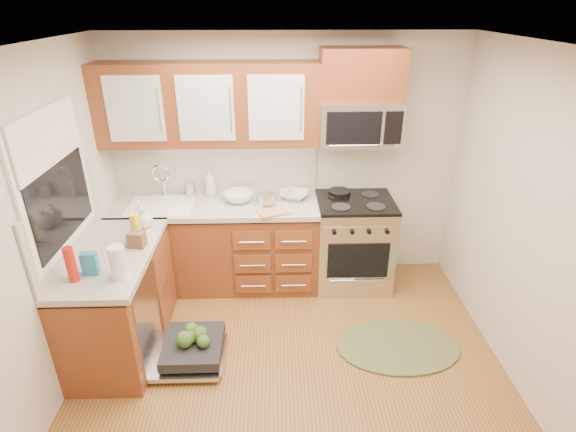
{
  "coord_description": "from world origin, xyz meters",
  "views": [
    {
      "loc": [
        -0.12,
        -2.62,
        2.75
      ],
      "look_at": [
        -0.01,
        0.85,
        1.07
      ],
      "focal_mm": 28.0,
      "sensor_mm": 36.0,
      "label": 1
    }
  ],
  "objects_px": {
    "upper_cabinets": "(208,105)",
    "paper_towel_roll": "(118,262)",
    "bowl_b": "(238,197)",
    "bowl_a": "(294,195)",
    "skillet": "(339,192)",
    "microwave": "(359,123)",
    "cup": "(285,191)",
    "dishwasher": "(189,350)",
    "rug": "(398,346)",
    "sink": "(162,217)",
    "stock_pot": "(266,199)",
    "cutting_board": "(273,212)",
    "range": "(353,242)"
  },
  "relations": [
    {
      "from": "upper_cabinets",
      "to": "paper_towel_roll",
      "type": "distance_m",
      "value": 1.72
    },
    {
      "from": "bowl_b",
      "to": "bowl_a",
      "type": "bearing_deg",
      "value": 6.02
    },
    {
      "from": "skillet",
      "to": "paper_towel_roll",
      "type": "xyz_separation_m",
      "value": [
        -1.79,
        -1.43,
        0.08
      ]
    },
    {
      "from": "microwave",
      "to": "cup",
      "type": "bearing_deg",
      "value": 171.88
    },
    {
      "from": "microwave",
      "to": "dishwasher",
      "type": "height_order",
      "value": "microwave"
    },
    {
      "from": "upper_cabinets",
      "to": "rug",
      "type": "relative_size",
      "value": 1.9
    },
    {
      "from": "bowl_b",
      "to": "sink",
      "type": "bearing_deg",
      "value": -173.25
    },
    {
      "from": "microwave",
      "to": "bowl_a",
      "type": "relative_size",
      "value": 2.7
    },
    {
      "from": "sink",
      "to": "bowl_b",
      "type": "distance_m",
      "value": 0.78
    },
    {
      "from": "stock_pot",
      "to": "cutting_board",
      "type": "bearing_deg",
      "value": -70.45
    },
    {
      "from": "stock_pot",
      "to": "bowl_a",
      "type": "xyz_separation_m",
      "value": [
        0.28,
        0.16,
        -0.02
      ]
    },
    {
      "from": "stock_pot",
      "to": "paper_towel_roll",
      "type": "height_order",
      "value": "paper_towel_roll"
    },
    {
      "from": "upper_cabinets",
      "to": "stock_pot",
      "type": "relative_size",
      "value": 10.51
    },
    {
      "from": "rug",
      "to": "stock_pot",
      "type": "bearing_deg",
      "value": 138.21
    },
    {
      "from": "upper_cabinets",
      "to": "microwave",
      "type": "height_order",
      "value": "upper_cabinets"
    },
    {
      "from": "upper_cabinets",
      "to": "paper_towel_roll",
      "type": "xyz_separation_m",
      "value": [
        -0.52,
        -1.41,
        -0.82
      ]
    },
    {
      "from": "skillet",
      "to": "bowl_b",
      "type": "xyz_separation_m",
      "value": [
        -1.03,
        -0.08,
        0.0
      ]
    },
    {
      "from": "sink",
      "to": "skillet",
      "type": "xyz_separation_m",
      "value": [
        1.79,
        0.17,
        0.17
      ]
    },
    {
      "from": "dishwasher",
      "to": "paper_towel_roll",
      "type": "distance_m",
      "value": 1.04
    },
    {
      "from": "cup",
      "to": "sink",
      "type": "bearing_deg",
      "value": -169.4
    },
    {
      "from": "dishwasher",
      "to": "cup",
      "type": "xyz_separation_m",
      "value": [
        0.84,
        1.35,
        0.87
      ]
    },
    {
      "from": "microwave",
      "to": "cutting_board",
      "type": "height_order",
      "value": "microwave"
    },
    {
      "from": "cutting_board",
      "to": "bowl_a",
      "type": "distance_m",
      "value": 0.41
    },
    {
      "from": "microwave",
      "to": "skillet",
      "type": "bearing_deg",
      "value": 163.12
    },
    {
      "from": "microwave",
      "to": "paper_towel_roll",
      "type": "bearing_deg",
      "value": -144.29
    },
    {
      "from": "upper_cabinets",
      "to": "stock_pot",
      "type": "height_order",
      "value": "upper_cabinets"
    },
    {
      "from": "upper_cabinets",
      "to": "skillet",
      "type": "height_order",
      "value": "upper_cabinets"
    },
    {
      "from": "upper_cabinets",
      "to": "range",
      "type": "relative_size",
      "value": 2.16
    },
    {
      "from": "sink",
      "to": "bowl_b",
      "type": "xyz_separation_m",
      "value": [
        0.76,
        0.09,
        0.17
      ]
    },
    {
      "from": "sink",
      "to": "microwave",
      "type": "bearing_deg",
      "value": 3.85
    },
    {
      "from": "bowl_b",
      "to": "cup",
      "type": "distance_m",
      "value": 0.49
    },
    {
      "from": "sink",
      "to": "skillet",
      "type": "bearing_deg",
      "value": 5.55
    },
    {
      "from": "dishwasher",
      "to": "rug",
      "type": "xyz_separation_m",
      "value": [
        1.8,
        0.09,
        -0.09
      ]
    },
    {
      "from": "sink",
      "to": "rug",
      "type": "distance_m",
      "value": 2.54
    },
    {
      "from": "dishwasher",
      "to": "bowl_a",
      "type": "relative_size",
      "value": 2.49
    },
    {
      "from": "range",
      "to": "paper_towel_roll",
      "type": "distance_m",
      "value": 2.38
    },
    {
      "from": "microwave",
      "to": "dishwasher",
      "type": "relative_size",
      "value": 1.09
    },
    {
      "from": "sink",
      "to": "cutting_board",
      "type": "bearing_deg",
      "value": -10.2
    },
    {
      "from": "bowl_b",
      "to": "dishwasher",
      "type": "bearing_deg",
      "value": -106.99
    },
    {
      "from": "dishwasher",
      "to": "cutting_board",
      "type": "bearing_deg",
      "value": 51.89
    },
    {
      "from": "bowl_b",
      "to": "skillet",
      "type": "bearing_deg",
      "value": 4.66
    },
    {
      "from": "bowl_a",
      "to": "bowl_b",
      "type": "relative_size",
      "value": 0.93
    },
    {
      "from": "dishwasher",
      "to": "bowl_b",
      "type": "height_order",
      "value": "bowl_b"
    },
    {
      "from": "cup",
      "to": "rug",
      "type": "bearing_deg",
      "value": -52.71
    },
    {
      "from": "range",
      "to": "rug",
      "type": "relative_size",
      "value": 0.88
    },
    {
      "from": "range",
      "to": "bowl_b",
      "type": "relative_size",
      "value": 3.16
    },
    {
      "from": "microwave",
      "to": "bowl_b",
      "type": "bearing_deg",
      "value": -178.04
    },
    {
      "from": "stock_pot",
      "to": "cutting_board",
      "type": "xyz_separation_m",
      "value": [
        0.07,
        -0.19,
        -0.05
      ]
    },
    {
      "from": "skillet",
      "to": "cup",
      "type": "xyz_separation_m",
      "value": [
        -0.56,
        0.06,
        0.0
      ]
    },
    {
      "from": "range",
      "to": "microwave",
      "type": "distance_m",
      "value": 1.23
    }
  ]
}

